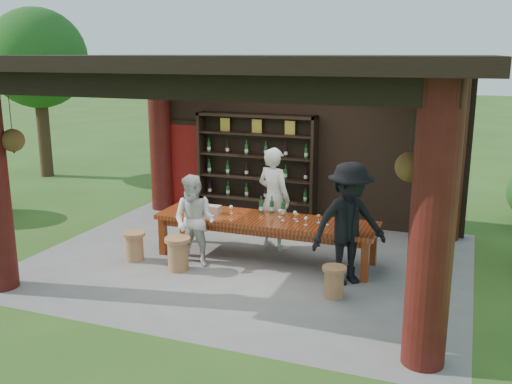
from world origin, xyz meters
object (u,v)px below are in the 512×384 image
(stool_near_right, at_px, (334,281))
(napkin_basket, at_px, (213,209))
(wine_shelf, at_px, (256,168))
(guest_woman, at_px, (194,221))
(stool_far_left, at_px, (134,246))
(host, at_px, (274,198))
(guest_man, at_px, (349,224))
(stool_near_left, at_px, (178,253))
(tasting_table, at_px, (265,224))

(stool_near_right, relative_size, napkin_basket, 1.84)
(wine_shelf, relative_size, stool_near_right, 5.46)
(guest_woman, bearing_deg, stool_near_right, -11.06)
(stool_near_right, distance_m, stool_far_left, 3.63)
(host, xyz_separation_m, guest_man, (1.64, -1.19, 0.02))
(stool_far_left, distance_m, napkin_basket, 1.51)
(stool_near_left, bearing_deg, stool_near_right, -3.22)
(wine_shelf, height_order, stool_near_left, wine_shelf)
(stool_near_left, xyz_separation_m, guest_woman, (0.16, 0.31, 0.48))
(wine_shelf, bearing_deg, napkin_basket, -88.76)
(stool_near_left, distance_m, stool_far_left, 0.94)
(stool_far_left, bearing_deg, wine_shelf, 70.84)
(stool_near_right, xyz_separation_m, guest_woman, (-2.52, 0.46, 0.53))
(stool_far_left, relative_size, napkin_basket, 1.97)
(stool_near_left, distance_m, guest_woman, 0.60)
(stool_near_right, height_order, napkin_basket, napkin_basket)
(tasting_table, distance_m, guest_woman, 1.24)
(stool_near_left, bearing_deg, guest_woman, 62.45)
(wine_shelf, height_order, stool_near_right, wine_shelf)
(tasting_table, relative_size, stool_far_left, 7.55)
(tasting_table, relative_size, host, 2.05)
(host, bearing_deg, stool_far_left, 56.78)
(stool_far_left, height_order, napkin_basket, napkin_basket)
(guest_man, distance_m, napkin_basket, 2.60)
(tasting_table, bearing_deg, stool_far_left, -157.79)
(guest_woman, bearing_deg, stool_far_left, -171.63)
(tasting_table, height_order, guest_man, guest_man)
(guest_man, bearing_deg, tasting_table, 121.71)
(stool_far_left, xyz_separation_m, guest_man, (3.68, 0.34, 0.70))
(tasting_table, bearing_deg, napkin_basket, -178.15)
(wine_shelf, xyz_separation_m, napkin_basket, (0.05, -2.29, -0.33))
(stool_far_left, bearing_deg, guest_man, 5.20)
(host, relative_size, napkin_basket, 7.25)
(stool_far_left, bearing_deg, guest_woman, 9.06)
(wine_shelf, distance_m, guest_man, 3.81)
(host, bearing_deg, guest_woman, 74.96)
(stool_near_left, bearing_deg, wine_shelf, 87.31)
(stool_far_left, bearing_deg, stool_near_right, -4.54)
(stool_near_right, relative_size, guest_man, 0.25)
(wine_shelf, xyz_separation_m, host, (0.96, -1.60, -0.21))
(guest_man, bearing_deg, stool_far_left, 145.62)
(tasting_table, xyz_separation_m, host, (-0.08, 0.66, 0.30))
(stool_far_left, bearing_deg, stool_near_left, -8.32)
(stool_near_right, height_order, guest_woman, guest_woman)
(stool_near_right, xyz_separation_m, host, (-1.57, 1.81, 0.69))
(tasting_table, height_order, napkin_basket, napkin_basket)
(stool_near_right, distance_m, host, 2.50)
(host, distance_m, guest_woman, 1.66)
(stool_far_left, relative_size, guest_woman, 0.33)
(guest_woman, bearing_deg, tasting_table, 33.28)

